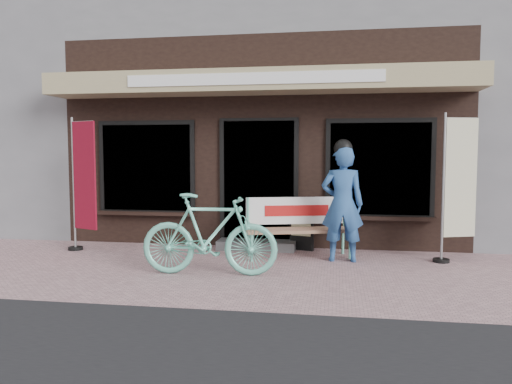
% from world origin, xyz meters
% --- Properties ---
extents(ground, '(70.00, 70.00, 0.00)m').
position_xyz_m(ground, '(0.00, 0.00, 0.00)').
color(ground, '#B58A8F').
rests_on(ground, ground).
extents(storefront, '(7.00, 6.77, 6.00)m').
position_xyz_m(storefront, '(0.00, 4.96, 2.99)').
color(storefront, black).
rests_on(storefront, ground).
extents(bench, '(1.75, 0.87, 0.92)m').
position_xyz_m(bench, '(0.72, 1.31, 0.54)').
color(bench, '#66C7AD').
rests_on(bench, ground).
extents(person, '(0.64, 0.43, 1.82)m').
position_xyz_m(person, '(1.40, 1.07, 0.89)').
color(person, '#28518C').
rests_on(person, ground).
extents(bicycle, '(1.83, 0.60, 1.09)m').
position_xyz_m(bicycle, '(-0.34, -0.07, 0.54)').
color(bicycle, '#66C7AD').
rests_on(bicycle, ground).
extents(nobori_red, '(0.64, 0.36, 2.19)m').
position_xyz_m(nobori_red, '(-2.77, 1.14, 1.13)').
color(nobori_red, gray).
rests_on(nobori_red, ground).
extents(nobori_cream, '(0.65, 0.33, 2.20)m').
position_xyz_m(nobori_cream, '(3.06, 1.30, 1.13)').
color(nobori_cream, gray).
rests_on(nobori_cream, ground).
extents(menu_stand, '(0.40, 0.19, 0.80)m').
position_xyz_m(menu_stand, '(0.75, 1.81, 0.41)').
color(menu_stand, black).
rests_on(menu_stand, ground).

